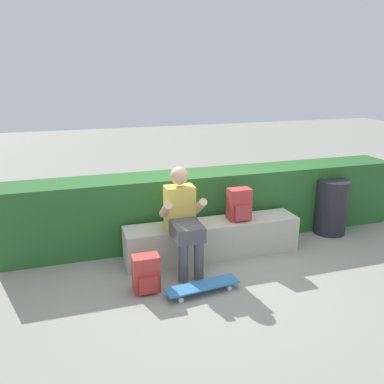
{
  "coord_description": "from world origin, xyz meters",
  "views": [
    {
      "loc": [
        -1.61,
        -4.02,
        2.26
      ],
      "look_at": [
        -0.23,
        0.44,
        0.81
      ],
      "focal_mm": 37.31,
      "sensor_mm": 36.0,
      "label": 1
    }
  ],
  "objects": [
    {
      "name": "trash_bin",
      "position": [
        1.85,
        0.49,
        0.39
      ],
      "size": [
        0.45,
        0.45,
        0.78
      ],
      "color": "#232328",
      "rests_on": "ground"
    },
    {
      "name": "ground_plane",
      "position": [
        0.0,
        0.0,
        0.0
      ],
      "size": [
        24.0,
        24.0,
        0.0
      ],
      "primitive_type": "plane",
      "color": "gray"
    },
    {
      "name": "backpack_on_ground",
      "position": [
        -0.96,
        -0.29,
        0.19
      ],
      "size": [
        0.28,
        0.23,
        0.4
      ],
      "color": "#B23833",
      "rests_on": "ground"
    },
    {
      "name": "skateboard_near_person",
      "position": [
        -0.4,
        -0.51,
        0.07
      ],
      "size": [
        0.82,
        0.29,
        0.09
      ],
      "color": "teal",
      "rests_on": "ground"
    },
    {
      "name": "backpack_on_bench",
      "position": [
        0.34,
        0.29,
        0.64
      ],
      "size": [
        0.28,
        0.23,
        0.4
      ],
      "color": "#B23833",
      "rests_on": "bench_main"
    },
    {
      "name": "bench_main",
      "position": [
        0.0,
        0.3,
        0.22
      ],
      "size": [
        2.2,
        0.42,
        0.45
      ],
      "color": "#B6B39F",
      "rests_on": "ground"
    },
    {
      "name": "hedge_row",
      "position": [
        0.18,
        0.87,
        0.47
      ],
      "size": [
        5.48,
        0.57,
        0.94
      ],
      "color": "#295F29",
      "rests_on": "ground"
    },
    {
      "name": "person_skater",
      "position": [
        -0.44,
        0.09,
        0.65
      ],
      "size": [
        0.49,
        0.62,
        1.2
      ],
      "color": "gold",
      "rests_on": "ground"
    }
  ]
}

